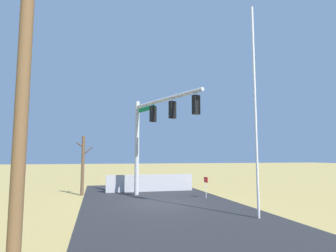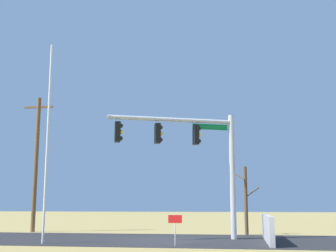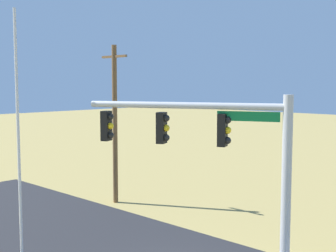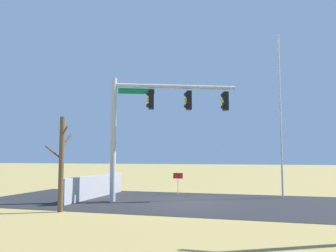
{
  "view_description": "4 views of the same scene",
  "coord_description": "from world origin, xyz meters",
  "views": [
    {
      "loc": [
        -14.76,
        3.32,
        2.45
      ],
      "look_at": [
        1.05,
        -0.68,
        4.2
      ],
      "focal_mm": 30.15,
      "sensor_mm": 36.0,
      "label": 1
    },
    {
      "loc": [
        3.78,
        -21.34,
        1.64
      ],
      "look_at": [
        0.46,
        -0.57,
        5.34
      ],
      "focal_mm": 47.82,
      "sensor_mm": 36.0,
      "label": 2
    },
    {
      "loc": [
        9.52,
        -10.53,
        6.33
      ],
      "look_at": [
        0.53,
        -0.98,
        5.09
      ],
      "focal_mm": 48.22,
      "sensor_mm": 36.0,
      "label": 3
    },
    {
      "loc": [
        -3.63,
        15.89,
        2.14
      ],
      "look_at": [
        1.0,
        -0.42,
        3.69
      ],
      "focal_mm": 36.14,
      "sensor_mm": 36.0,
      "label": 4
    }
  ],
  "objects": [
    {
      "name": "road_surface",
      "position": [
        -4.0,
        0.0,
        0.01
      ],
      "size": [
        28.0,
        8.0,
        0.01
      ],
      "primitive_type": "cube",
      "color": "#232326",
      "rests_on": "ground_plane"
    },
    {
      "name": "signal_mast",
      "position": [
        1.67,
        0.05,
        4.28
      ],
      "size": [
        5.87,
        2.6,
        6.03
      ],
      "color": "#B2B5BA",
      "rests_on": "ground_plane"
    },
    {
      "name": "utility_pole",
      "position": [
        -8.72,
        4.78,
        4.33
      ],
      "size": [
        1.9,
        0.26,
        8.34
      ],
      "color": "brown",
      "rests_on": "ground_plane"
    },
    {
      "name": "flagpole",
      "position": [
        -4.53,
        -2.99,
        4.41
      ],
      "size": [
        0.1,
        0.1,
        8.82
      ],
      "primitive_type": "cylinder",
      "color": "silver",
      "rests_on": "ground_plane"
    }
  ]
}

